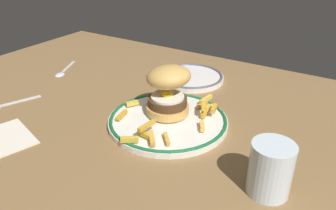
# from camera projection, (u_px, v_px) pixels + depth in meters

# --- Properties ---
(ground_plane) EXTENTS (1.34, 1.00, 0.04)m
(ground_plane) POSITION_uv_depth(u_px,v_px,m) (137.00, 131.00, 0.74)
(ground_plane) COLOR olive
(dinner_plate) EXTENTS (0.26, 0.26, 0.02)m
(dinner_plate) POSITION_uv_depth(u_px,v_px,m) (168.00, 120.00, 0.72)
(dinner_plate) COLOR white
(dinner_plate) RESTS_ON ground_plane
(burger) EXTENTS (0.11, 0.11, 0.11)m
(burger) POSITION_uv_depth(u_px,v_px,m) (168.00, 89.00, 0.72)
(burger) COLOR gold
(burger) RESTS_ON dinner_plate
(fries_pile) EXTENTS (0.21, 0.27, 0.03)m
(fries_pile) POSITION_uv_depth(u_px,v_px,m) (172.00, 115.00, 0.72)
(fries_pile) COLOR gold
(fries_pile) RESTS_ON dinner_plate
(water_glass) EXTENTS (0.07, 0.07, 0.09)m
(water_glass) POSITION_uv_depth(u_px,v_px,m) (270.00, 172.00, 0.52)
(water_glass) COLOR silver
(water_glass) RESTS_ON ground_plane
(side_plate) EXTENTS (0.19, 0.19, 0.02)m
(side_plate) POSITION_uv_depth(u_px,v_px,m) (191.00, 77.00, 0.94)
(side_plate) COLOR white
(side_plate) RESTS_ON ground_plane
(fork) EXTENTS (0.07, 0.14, 0.00)m
(fork) POSITION_uv_depth(u_px,v_px,m) (9.00, 104.00, 0.81)
(fork) COLOR silver
(fork) RESTS_ON ground_plane
(spoon) EXTENTS (0.07, 0.13, 0.01)m
(spoon) POSITION_uv_depth(u_px,v_px,m) (62.00, 72.00, 0.99)
(spoon) COLOR silver
(spoon) RESTS_ON ground_plane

